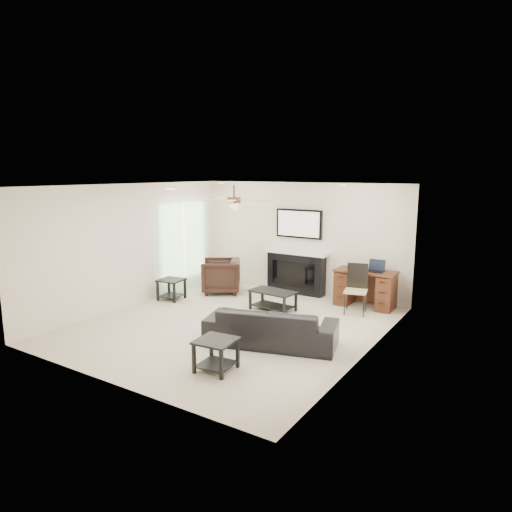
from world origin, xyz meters
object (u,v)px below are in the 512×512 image
object	(u,v)px
coffee_table	(273,301)
fireplace_unit	(296,252)
sofa	(271,326)
desk	(365,289)
armchair	(221,276)

from	to	relation	value
coffee_table	fireplace_unit	xyz separation A→B (m)	(-0.23, 1.42, 0.75)
sofa	desk	bearing A→B (deg)	-117.19
fireplace_unit	armchair	bearing A→B (deg)	-149.33
sofa	fireplace_unit	bearing A→B (deg)	-85.32
desk	armchair	bearing A→B (deg)	-167.99
coffee_table	desk	size ratio (longest dim) A/B	0.74
coffee_table	desk	xyz separation A→B (m)	(1.47, 1.22, 0.18)
armchair	desk	world-z (taller)	armchair
armchair	fireplace_unit	world-z (taller)	fireplace_unit
coffee_table	fireplace_unit	bearing A→B (deg)	103.67
sofa	coffee_table	size ratio (longest dim) A/B	2.31
fireplace_unit	desk	size ratio (longest dim) A/B	1.57
armchair	desk	size ratio (longest dim) A/B	0.70
armchair	coffee_table	xyz separation A→B (m)	(1.70, -0.55, -0.19)
sofa	desk	xyz separation A→B (m)	(0.57, 2.82, 0.08)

